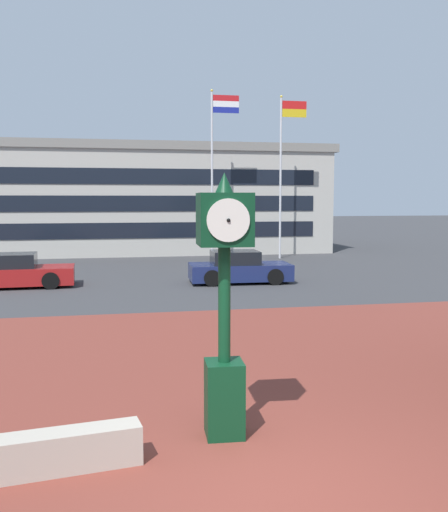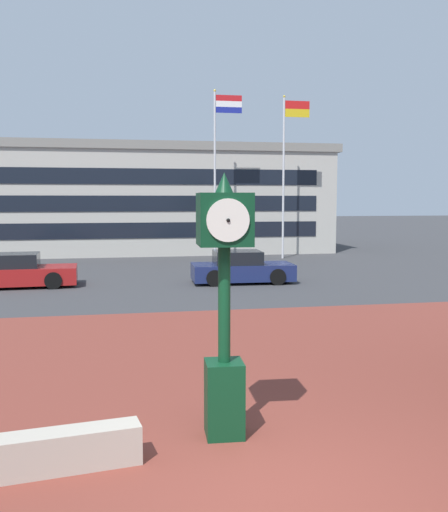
{
  "view_description": "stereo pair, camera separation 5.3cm",
  "coord_description": "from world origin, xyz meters",
  "px_view_note": "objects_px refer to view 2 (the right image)",
  "views": [
    {
      "loc": [
        -1.79,
        -6.08,
        3.34
      ],
      "look_at": [
        -0.23,
        1.79,
        2.54
      ],
      "focal_mm": 40.43,
      "sensor_mm": 36.0,
      "label": 1
    },
    {
      "loc": [
        -1.74,
        -6.09,
        3.34
      ],
      "look_at": [
        -0.23,
        1.79,
        2.54
      ],
      "focal_mm": 40.43,
      "sensor_mm": 36.0,
      "label": 2
    }
  ],
  "objects_px": {
    "flagpole_secondary": "(286,165)",
    "civic_building": "(116,199)",
    "flagpole_primary": "(218,161)",
    "street_clock": "(224,296)",
    "car_street_mid": "(241,268)",
    "car_street_near": "(16,272)"
  },
  "relations": [
    {
      "from": "flagpole_secondary",
      "to": "car_street_mid",
      "type": "bearing_deg",
      "value": -117.02
    },
    {
      "from": "street_clock",
      "to": "car_street_mid",
      "type": "xyz_separation_m",
      "value": [
        3.49,
        14.58,
        -1.43
      ]
    },
    {
      "from": "street_clock",
      "to": "car_street_mid",
      "type": "relative_size",
      "value": 0.91
    },
    {
      "from": "flagpole_primary",
      "to": "flagpole_secondary",
      "type": "bearing_deg",
      "value": -0.0
    },
    {
      "from": "car_street_near",
      "to": "flagpole_primary",
      "type": "xyz_separation_m",
      "value": [
        9.31,
        8.35,
        4.81
      ]
    },
    {
      "from": "flagpole_primary",
      "to": "flagpole_secondary",
      "type": "height_order",
      "value": "flagpole_primary"
    },
    {
      "from": "flagpole_secondary",
      "to": "civic_building",
      "type": "relative_size",
      "value": 0.33
    },
    {
      "from": "flagpole_primary",
      "to": "civic_building",
      "type": "bearing_deg",
      "value": 123.53
    },
    {
      "from": "flagpole_secondary",
      "to": "car_street_near",
      "type": "bearing_deg",
      "value": -147.65
    },
    {
      "from": "street_clock",
      "to": "car_street_mid",
      "type": "distance_m",
      "value": 15.06
    },
    {
      "from": "car_street_near",
      "to": "civic_building",
      "type": "relative_size",
      "value": 0.17
    },
    {
      "from": "flagpole_secondary",
      "to": "civic_building",
      "type": "xyz_separation_m",
      "value": [
        -9.32,
        8.23,
        -1.9
      ]
    },
    {
      "from": "flagpole_primary",
      "to": "civic_building",
      "type": "relative_size",
      "value": 0.34
    },
    {
      "from": "street_clock",
      "to": "flagpole_secondary",
      "type": "xyz_separation_m",
      "value": [
        8.0,
        23.43,
        3.23
      ]
    },
    {
      "from": "car_street_near",
      "to": "flagpole_primary",
      "type": "distance_m",
      "value": 13.4
    },
    {
      "from": "flagpole_primary",
      "to": "flagpole_secondary",
      "type": "relative_size",
      "value": 1.02
    },
    {
      "from": "flagpole_secondary",
      "to": "flagpole_primary",
      "type": "bearing_deg",
      "value": 180.0
    },
    {
      "from": "car_street_near",
      "to": "flagpole_primary",
      "type": "height_order",
      "value": "flagpole_primary"
    },
    {
      "from": "street_clock",
      "to": "civic_building",
      "type": "bearing_deg",
      "value": 95.67
    },
    {
      "from": "car_street_near",
      "to": "car_street_mid",
      "type": "relative_size",
      "value": 1.09
    },
    {
      "from": "flagpole_secondary",
      "to": "civic_building",
      "type": "height_order",
      "value": "flagpole_secondary"
    },
    {
      "from": "street_clock",
      "to": "car_street_near",
      "type": "height_order",
      "value": "street_clock"
    }
  ]
}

